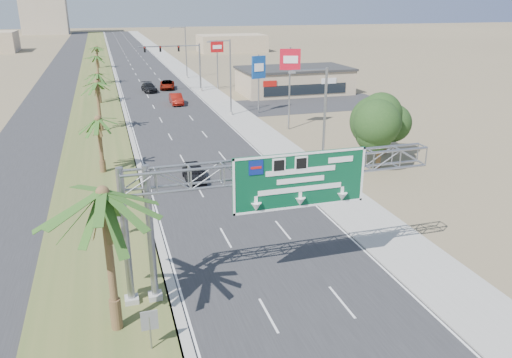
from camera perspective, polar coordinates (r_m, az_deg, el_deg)
The scene contains 28 objects.
road at distance 124.08m, azimuth -13.08°, elevation 12.39°, with size 12.00×300.00×0.02m, color #28282B.
sidewalk_right at distance 124.96m, azimuth -9.11°, elevation 12.71°, with size 4.00×300.00×0.10m, color #9E9B93.
median_grass at distance 123.78m, azimuth -17.79°, elevation 11.98°, with size 7.00×300.00×0.12m, color #485C28.
opposing_road at distance 124.05m, azimuth -21.07°, elevation 11.61°, with size 8.00×300.00×0.02m, color #28282B.
sign_gantry at distance 25.57m, azimuth 1.48°, elevation -0.09°, with size 16.75×1.24×7.50m.
palm_near at distance 22.31m, azimuth -17.12°, elevation -1.63°, with size 5.70×5.70×8.35m.
palm_row_b at distance 45.97m, azimuth -17.63°, elevation 6.44°, with size 3.99×3.99×5.95m.
palm_row_c at distance 61.57m, azimuth -17.77°, elevation 10.33°, with size 3.99×3.99×6.75m.
palm_row_d at distance 79.57m, azimuth -17.70°, elevation 11.35°, with size 3.99×3.99×5.45m.
palm_row_e at distance 98.37m, azimuth -17.78°, elevation 13.18°, with size 3.99×3.99×6.15m.
palm_row_f at distance 123.31m, azimuth -17.78°, elevation 14.14°, with size 3.99×3.99×5.75m.
streetlight_near at distance 39.67m, azimuth 7.49°, elevation 4.90°, with size 3.27×0.44×10.00m.
streetlight_mid at distance 67.59m, azimuth -3.09°, elevation 11.14°, with size 3.27×0.44×10.00m.
streetlight_far at distance 102.65m, azimuth -8.10°, elevation 13.90°, with size 3.27×0.44×10.00m.
signal_mast at distance 86.56m, azimuth -7.78°, elevation 12.98°, with size 10.28×0.71×8.00m.
store_building at distance 85.61m, azimuth 4.38°, elevation 11.10°, with size 18.00×10.00×4.00m, color tan.
oak_near at distance 46.67m, azimuth 14.17°, elevation 6.49°, with size 4.50×4.50×6.80m.
oak_far at distance 51.69m, azimuth 14.75°, elevation 6.88°, with size 3.50×3.50×5.60m.
median_signback_a at distance 23.10m, azimuth -12.06°, elevation -15.83°, with size 0.75×0.08×2.08m.
median_signback_b at distance 33.62m, azimuth -15.22°, elevation -4.27°, with size 0.75×0.08×2.08m.
building_distant_right at distance 158.19m, azimuth -2.79°, elevation 15.24°, with size 20.00×12.00×5.00m, color tan.
car_left_lane at distance 43.32m, azimuth -7.11°, elevation 0.75°, with size 1.79×4.44×1.51m, color black.
car_mid_lane at distance 76.76m, azimuth -9.11°, elevation 9.01°, with size 1.70×4.87×1.61m, color maroon.
car_right_lane at distance 90.83m, azimuth -10.12°, elevation 10.55°, with size 2.46×5.34×1.48m, color gray.
car_far at distance 88.54m, azimuth -12.13°, elevation 10.19°, with size 2.09×5.14×1.49m, color black.
pole_sign_red_near at distance 59.61m, azimuth 3.91°, elevation 12.89°, with size 2.38×0.99×9.71m.
pole_sign_blue at distance 68.92m, azimuth 0.31°, elevation 12.38°, with size 2.02×0.74×7.97m.
pole_sign_red_far at distance 88.55m, azimuth -4.47°, elevation 14.39°, with size 2.21×0.39×8.38m.
Camera 1 is at (-8.69, -12.90, 14.71)m, focal length 35.00 mm.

